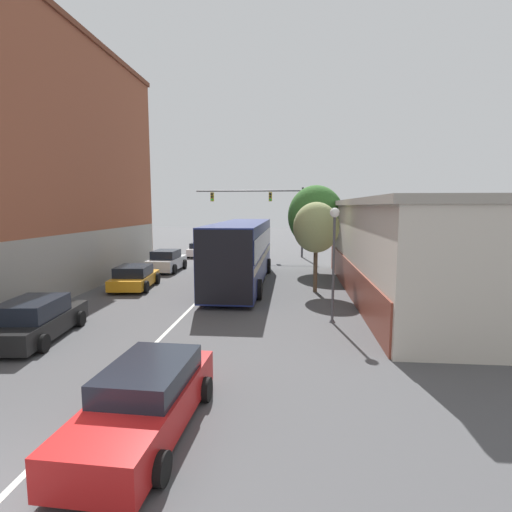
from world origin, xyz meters
TOP-DOWN VIEW (x-y plane):
  - lane_center_line at (0.00, 17.40)m, footprint 0.14×46.81m
  - building_left_brick at (-9.50, 14.00)m, footprint 6.30×23.36m
  - building_right_storefront at (12.27, 15.72)m, footprint 10.00×18.51m
  - bus at (1.57, 18.00)m, footprint 2.96×12.64m
  - hatchback_foreground at (1.60, 2.37)m, footprint 2.10×4.70m
  - parked_car_left_near at (-4.22, 16.15)m, footprint 2.40×4.21m
  - parked_car_left_mid at (-4.23, 7.54)m, footprint 2.33×4.63m
  - parked_car_left_far at (-3.78, 30.71)m, footprint 2.11×4.02m
  - parked_car_left_distant at (-4.29, 22.14)m, footprint 2.04×4.03m
  - traffic_signal_gantry at (2.41, 30.80)m, footprint 9.65×0.36m
  - street_lamp at (6.12, 10.44)m, footprint 0.37×0.37m
  - street_tree_near at (5.76, 16.12)m, footprint 2.41×2.17m
  - street_tree_far at (6.12, 22.85)m, footprint 3.85×3.46m

SIDE VIEW (x-z plane):
  - lane_center_line at x=0.00m, z-range 0.00..0.01m
  - parked_car_left_far at x=-3.78m, z-range -0.02..1.25m
  - parked_car_left_near at x=-4.22m, z-range -0.03..1.26m
  - hatchback_foreground at x=1.60m, z-range -0.03..1.32m
  - parked_car_left_mid at x=-4.23m, z-range -0.04..1.37m
  - parked_car_left_distant at x=-4.29m, z-range -0.04..1.47m
  - bus at x=1.57m, z-range 0.22..3.85m
  - building_right_storefront at x=12.27m, z-range 0.13..5.04m
  - street_lamp at x=6.12m, z-range 0.65..5.15m
  - street_tree_near at x=5.76m, z-range 1.04..5.82m
  - street_tree_far at x=6.12m, z-range 0.88..6.87m
  - traffic_signal_gantry at x=2.41m, z-range 1.48..7.70m
  - building_left_brick at x=-9.50m, z-range 0.10..13.91m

